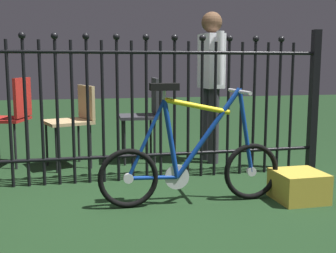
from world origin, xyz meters
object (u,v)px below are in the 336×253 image
at_px(chair_red, 13,112).
at_px(person_visitor, 211,75).
at_px(bicycle, 191,162).
at_px(chair_tan, 75,117).
at_px(display_crate, 299,186).
at_px(chair_charcoal, 145,110).

height_order(chair_red, person_visitor, person_visitor).
xyz_separation_m(bicycle, chair_tan, (-0.81, 1.36, 0.19)).
relative_size(person_visitor, display_crate, 4.43).
distance_m(chair_tan, person_visitor, 1.44).
xyz_separation_m(bicycle, person_visitor, (0.56, 1.26, 0.60)).
height_order(chair_charcoal, chair_red, chair_red).
xyz_separation_m(chair_charcoal, display_crate, (0.90, -1.53, -0.43)).
distance_m(chair_charcoal, chair_tan, 0.72).
bearing_deg(display_crate, chair_tan, 137.86).
relative_size(chair_tan, person_visitor, 0.52).
xyz_separation_m(bicycle, display_crate, (0.80, -0.11, -0.20)).
relative_size(chair_tan, display_crate, 2.32).
height_order(person_visitor, display_crate, person_visitor).
height_order(bicycle, chair_red, chair_red).
relative_size(chair_red, chair_tan, 1.10).
relative_size(chair_red, person_visitor, 0.57).
bearing_deg(chair_charcoal, person_visitor, -13.31).
xyz_separation_m(chair_charcoal, chair_tan, (-0.72, -0.06, -0.04)).
xyz_separation_m(chair_charcoal, person_visitor, (0.66, -0.16, 0.37)).
distance_m(bicycle, chair_tan, 1.59).
distance_m(bicycle, chair_red, 2.10).
distance_m(chair_red, display_crate, 2.79).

